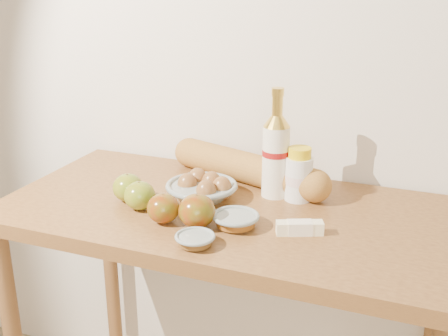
{
  "coord_description": "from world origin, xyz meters",
  "views": [
    {
      "loc": [
        0.48,
        -0.08,
        1.5
      ],
      "look_at": [
        0.0,
        1.15,
        1.02
      ],
      "focal_mm": 45.0,
      "sensor_mm": 36.0,
      "label": 1
    }
  ],
  "objects_px": {
    "bourbon_bottle": "(276,153)",
    "cream_bottle": "(299,176)",
    "table": "(228,249)",
    "egg_bowl": "(203,189)",
    "baguette": "(247,168)"
  },
  "relations": [
    {
      "from": "cream_bottle",
      "to": "bourbon_bottle",
      "type": "bearing_deg",
      "value": 178.35
    },
    {
      "from": "egg_bowl",
      "to": "baguette",
      "type": "bearing_deg",
      "value": 65.32
    },
    {
      "from": "bourbon_bottle",
      "to": "cream_bottle",
      "type": "distance_m",
      "value": 0.09
    },
    {
      "from": "bourbon_bottle",
      "to": "cream_bottle",
      "type": "xyz_separation_m",
      "value": [
        0.07,
        -0.0,
        -0.05
      ]
    },
    {
      "from": "baguette",
      "to": "table",
      "type": "bearing_deg",
      "value": -68.1
    },
    {
      "from": "bourbon_bottle",
      "to": "egg_bowl",
      "type": "distance_m",
      "value": 0.22
    },
    {
      "from": "bourbon_bottle",
      "to": "cream_bottle",
      "type": "height_order",
      "value": "bourbon_bottle"
    },
    {
      "from": "table",
      "to": "egg_bowl",
      "type": "relative_size",
      "value": 4.67
    },
    {
      "from": "cream_bottle",
      "to": "egg_bowl",
      "type": "height_order",
      "value": "cream_bottle"
    },
    {
      "from": "bourbon_bottle",
      "to": "baguette",
      "type": "xyz_separation_m",
      "value": [
        -0.1,
        0.07,
        -0.08
      ]
    },
    {
      "from": "egg_bowl",
      "to": "baguette",
      "type": "relative_size",
      "value": 0.47
    },
    {
      "from": "cream_bottle",
      "to": "baguette",
      "type": "bearing_deg",
      "value": 158.88
    },
    {
      "from": "bourbon_bottle",
      "to": "baguette",
      "type": "bearing_deg",
      "value": 149.76
    },
    {
      "from": "table",
      "to": "cream_bottle",
      "type": "relative_size",
      "value": 8.16
    },
    {
      "from": "bourbon_bottle",
      "to": "baguette",
      "type": "distance_m",
      "value": 0.15
    }
  ]
}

